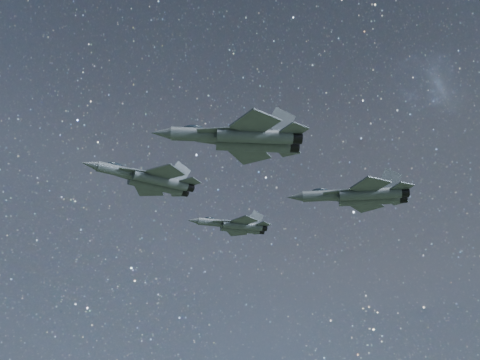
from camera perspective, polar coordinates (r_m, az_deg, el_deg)
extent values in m
cylinder|color=#3A4349|center=(87.48, -11.88, 0.83)|extent=(7.83, 4.45, 1.64)
cone|color=#3A4349|center=(86.38, -15.04, 1.55)|extent=(2.89, 2.31, 1.47)
ellipsoid|color=black|center=(87.53, -12.61, 1.47)|extent=(2.73, 1.96, 0.81)
cube|color=#3A4349|center=(88.95, -8.55, 0.05)|extent=(8.58, 4.70, 1.37)
cylinder|color=#3A4349|center=(87.98, -8.06, -0.03)|extent=(8.80, 4.84, 1.64)
cylinder|color=#3A4349|center=(89.77, -8.56, -0.54)|extent=(8.80, 4.84, 1.64)
cylinder|color=black|center=(89.60, -5.19, -0.68)|extent=(1.84, 1.92, 1.51)
cylinder|color=black|center=(91.36, -5.74, -1.17)|extent=(1.84, 1.92, 1.51)
cube|color=#3A4349|center=(86.69, -10.41, 0.86)|extent=(5.59, 2.19, 0.13)
cube|color=#3A4349|center=(89.13, -11.02, 0.14)|extent=(5.21, 3.95, 0.13)
cube|color=#3A4349|center=(85.88, -7.56, 0.77)|extent=(6.01, 5.89, 0.21)
cube|color=#3A4349|center=(91.97, -9.24, -0.98)|extent=(4.72, 5.14, 0.21)
cube|color=#3A4349|center=(88.41, -5.07, -0.17)|extent=(3.56, 3.52, 0.16)
cube|color=#3A4349|center=(92.45, -6.31, -1.30)|extent=(2.76, 2.94, 0.16)
cube|color=#3A4349|center=(89.63, -6.11, 0.78)|extent=(3.55, 1.25, 3.74)
cube|color=#3A4349|center=(91.82, -6.77, 0.13)|extent=(3.34, 1.80, 3.74)
cylinder|color=#3A4349|center=(101.86, -2.51, -4.35)|extent=(6.53, 2.18, 1.35)
cone|color=#3A4349|center=(101.15, -4.82, -4.13)|extent=(2.22, 1.47, 1.21)
ellipsoid|color=black|center=(101.91, -3.08, -3.96)|extent=(2.16, 1.17, 0.67)
cube|color=#3A4349|center=(102.80, -0.05, -4.61)|extent=(7.21, 2.22, 1.13)
cylinder|color=#3A4349|center=(101.96, 0.26, -4.66)|extent=(7.39, 2.30, 1.35)
cylinder|color=#3A4349|center=(103.52, 0.01, -4.99)|extent=(7.39, 2.30, 1.35)
cylinder|color=black|center=(102.98, 2.41, -4.85)|extent=(1.28, 1.38, 1.25)
cylinder|color=black|center=(104.53, 2.13, -5.18)|extent=(1.28, 1.38, 1.25)
cube|color=#3A4349|center=(101.07, -1.51, -4.26)|extent=(4.55, 1.22, 0.10)
cube|color=#3A4349|center=(103.20, -1.80, -4.72)|extent=(4.57, 2.34, 0.10)
cube|color=#3A4349|center=(100.11, 0.46, -4.14)|extent=(4.91, 4.96, 0.17)
cube|color=#3A4349|center=(105.43, -0.36, -5.28)|extent=(4.53, 4.75, 0.17)
cube|color=#3A4349|center=(101.94, 2.40, -4.53)|extent=(2.90, 2.93, 0.13)
cube|color=#3A4349|center=(105.51, 1.78, -5.29)|extent=(2.67, 2.76, 0.13)
cube|color=#3A4349|center=(102.99, 1.64, -3.89)|extent=(3.02, 0.49, 3.08)
cube|color=#3A4349|center=(104.93, 1.31, -4.31)|extent=(2.97, 0.77, 3.08)
cylinder|color=#3A4349|center=(72.44, -3.67, 4.61)|extent=(8.57, 2.17, 1.79)
cone|color=#3A4349|center=(72.64, -8.03, 4.74)|extent=(2.83, 1.73, 1.61)
ellipsoid|color=black|center=(72.89, -4.74, 5.23)|extent=(2.78, 1.33, 0.88)
cube|color=#3A4349|center=(72.67, 1.06, 4.40)|extent=(9.49, 2.14, 1.49)
cylinder|color=#3A4349|center=(71.46, 1.51, 4.49)|extent=(9.72, 2.22, 1.79)
cylinder|color=#3A4349|center=(73.45, 1.33, 3.59)|extent=(9.72, 2.22, 1.79)
cylinder|color=black|center=(72.14, 5.70, 4.30)|extent=(1.57, 1.72, 1.65)
cylinder|color=black|center=(74.11, 5.41, 3.42)|extent=(1.57, 1.72, 1.65)
cube|color=#3A4349|center=(71.07, -1.97, 5.09)|extent=(6.10, 2.63, 0.14)
cube|color=#3A4349|center=(73.75, -2.08, 3.85)|extent=(6.09, 2.12, 0.14)
cube|color=#3A4349|center=(69.21, 1.55, 5.80)|extent=(6.23, 6.45, 0.23)
cube|color=#3A4349|center=(75.94, 0.96, 2.73)|extent=(6.40, 6.54, 0.23)
cube|color=#3A4349|center=(70.92, 5.53, 5.08)|extent=(3.67, 3.76, 0.17)
cube|color=#3A4349|center=(75.43, 4.88, 3.04)|extent=(3.77, 3.84, 0.17)
cube|color=#3A4349|center=(72.72, 4.14, 5.97)|extent=(3.98, 0.69, 4.09)
cube|color=#3A4349|center=(75.15, 3.83, 4.83)|extent=(3.99, 0.56, 4.09)
cylinder|color=#3A4349|center=(90.67, 9.02, -1.56)|extent=(8.52, 3.70, 1.76)
cone|color=#3A4349|center=(90.57, 5.60, -1.74)|extent=(3.00, 2.18, 1.58)
ellipsoid|color=black|center=(90.96, 8.13, -1.12)|extent=(2.89, 1.79, 0.87)
cube|color=#3A4349|center=(91.11, 12.70, -1.39)|extent=(9.38, 3.85, 1.47)
cylinder|color=#3A4349|center=(89.93, 13.07, -1.37)|extent=(9.61, 3.97, 1.76)
cylinder|color=#3A4349|center=(91.99, 12.95, -1.95)|extent=(9.61, 3.97, 1.76)
cylinder|color=black|center=(90.69, 16.32, -1.19)|extent=(1.81, 1.93, 1.62)
cylinder|color=black|center=(92.73, 16.13, -1.77)|extent=(1.81, 1.93, 1.62)
cube|color=#3A4349|center=(89.34, 10.34, -1.17)|extent=(5.84, 3.59, 0.14)
cube|color=#3A4349|center=(92.12, 10.26, -1.95)|extent=(5.92, 1.53, 0.14)
cube|color=#3A4349|center=(87.55, 13.06, -0.52)|extent=(5.58, 5.94, 0.23)
cube|color=#3A4349|center=(94.52, 12.67, -2.49)|extent=(6.46, 6.45, 0.23)
cube|color=#3A4349|center=(89.39, 16.15, -0.69)|extent=(3.28, 3.43, 0.17)
cube|color=#3A4349|center=(94.07, 15.73, -2.02)|extent=(3.82, 3.83, 0.17)
cube|color=#3A4349|center=(91.00, 15.00, 0.04)|extent=(3.77, 1.41, 4.01)
cube|color=#3A4349|center=(93.53, 14.80, -0.70)|extent=(3.91, 0.80, 4.01)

